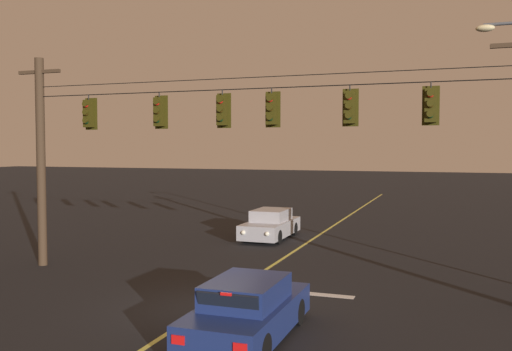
# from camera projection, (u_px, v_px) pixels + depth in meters

# --- Properties ---
(ground_plane) EXTENTS (180.00, 180.00, 0.00)m
(ground_plane) POSITION_uv_depth(u_px,v_px,m) (206.00, 308.00, 14.97)
(ground_plane) COLOR black
(lane_centre_stripe) EXTENTS (0.14, 60.00, 0.01)m
(lane_centre_stripe) POSITION_uv_depth(u_px,v_px,m) (296.00, 250.00, 23.46)
(lane_centre_stripe) COLOR #D1C64C
(lane_centre_stripe) RESTS_ON ground
(stop_bar_paint) EXTENTS (3.40, 0.36, 0.01)m
(stop_bar_paint) POSITION_uv_depth(u_px,v_px,m) (298.00, 292.00, 16.61)
(stop_bar_paint) COLOR silver
(stop_bar_paint) RESTS_ON ground
(signal_span_assembly) EXTENTS (17.84, 0.32, 7.60)m
(signal_span_assembly) POSITION_uv_depth(u_px,v_px,m) (245.00, 160.00, 17.62)
(signal_span_assembly) COLOR #423021
(signal_span_assembly) RESTS_ON ground
(traffic_light_leftmost) EXTENTS (0.48, 0.41, 1.22)m
(traffic_light_leftmost) POSITION_uv_depth(u_px,v_px,m) (88.00, 114.00, 19.50)
(traffic_light_leftmost) COLOR black
(traffic_light_left_inner) EXTENTS (0.48, 0.41, 1.22)m
(traffic_light_left_inner) POSITION_uv_depth(u_px,v_px,m) (159.00, 112.00, 18.56)
(traffic_light_left_inner) COLOR black
(traffic_light_centre) EXTENTS (0.48, 0.41, 1.22)m
(traffic_light_centre) POSITION_uv_depth(u_px,v_px,m) (222.00, 110.00, 17.79)
(traffic_light_centre) COLOR black
(traffic_light_right_inner) EXTENTS (0.48, 0.41, 1.22)m
(traffic_light_right_inner) POSITION_uv_depth(u_px,v_px,m) (271.00, 109.00, 17.23)
(traffic_light_right_inner) COLOR black
(traffic_light_rightmost) EXTENTS (0.48, 0.41, 1.22)m
(traffic_light_rightmost) POSITION_uv_depth(u_px,v_px,m) (350.00, 107.00, 16.41)
(traffic_light_rightmost) COLOR black
(traffic_light_far_right) EXTENTS (0.48, 0.41, 1.22)m
(traffic_light_far_right) POSITION_uv_depth(u_px,v_px,m) (431.00, 105.00, 15.64)
(traffic_light_far_right) COLOR black
(car_waiting_near_lane) EXTENTS (1.80, 4.33, 1.39)m
(car_waiting_near_lane) POSITION_uv_depth(u_px,v_px,m) (248.00, 311.00, 12.56)
(car_waiting_near_lane) COLOR navy
(car_waiting_near_lane) RESTS_ON ground
(car_oncoming_lead) EXTENTS (1.80, 4.42, 1.39)m
(car_oncoming_lead) POSITION_uv_depth(u_px,v_px,m) (271.00, 225.00, 26.50)
(car_oncoming_lead) COLOR #A5A5AD
(car_oncoming_lead) RESTS_ON ground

